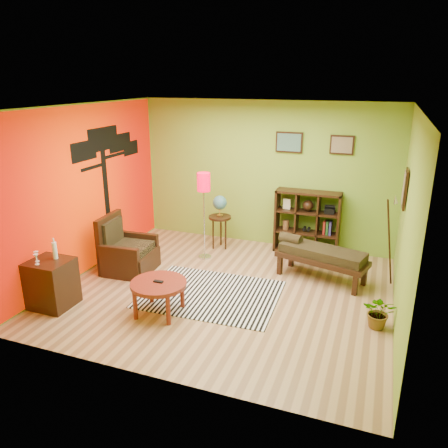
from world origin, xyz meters
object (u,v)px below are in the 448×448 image
(globe_table, at_px, (220,209))
(cube_shelf, at_px, (308,222))
(coffee_table, at_px, (159,286))
(armchair, at_px, (126,254))
(side_cabinet, at_px, (51,283))
(potted_plant, at_px, (379,315))
(bench, at_px, (320,254))
(floor_lamp, at_px, (204,190))

(globe_table, distance_m, cube_shelf, 1.68)
(coffee_table, xyz_separation_m, armchair, (-1.23, 1.11, -0.12))
(side_cabinet, distance_m, potted_plant, 4.62)
(cube_shelf, relative_size, potted_plant, 2.57)
(bench, bearing_deg, potted_plant, -51.27)
(coffee_table, bearing_deg, globe_table, 91.93)
(armchair, bearing_deg, potted_plant, -5.91)
(globe_table, xyz_separation_m, cube_shelf, (1.63, 0.36, -0.20))
(cube_shelf, height_order, potted_plant, cube_shelf)
(floor_lamp, xyz_separation_m, bench, (2.12, -0.18, -0.86))
(bench, height_order, potted_plant, bench)
(coffee_table, xyz_separation_m, floor_lamp, (-0.18, 2.08, 0.88))
(side_cabinet, height_order, globe_table, globe_table)
(side_cabinet, bearing_deg, potted_plant, 12.75)
(floor_lamp, bearing_deg, cube_shelf, 28.07)
(floor_lamp, xyz_separation_m, potted_plant, (3.11, -1.41, -1.12))
(coffee_table, relative_size, side_cabinet, 0.77)
(armchair, relative_size, cube_shelf, 0.81)
(coffee_table, distance_m, bench, 2.72)
(coffee_table, xyz_separation_m, potted_plant, (2.93, 0.67, -0.23))
(floor_lamp, distance_m, bench, 2.30)
(potted_plant, bearing_deg, floor_lamp, 155.60)
(cube_shelf, bearing_deg, coffee_table, -117.20)
(coffee_table, height_order, floor_lamp, floor_lamp)
(floor_lamp, bearing_deg, coffee_table, -85.11)
(armchair, relative_size, bench, 0.63)
(coffee_table, relative_size, bench, 0.50)
(side_cabinet, relative_size, floor_lamp, 0.64)
(armchair, xyz_separation_m, globe_table, (1.14, 1.54, 0.51))
(bench, bearing_deg, coffee_table, -135.57)
(coffee_table, bearing_deg, side_cabinet, -167.67)
(coffee_table, distance_m, globe_table, 2.67)
(cube_shelf, bearing_deg, side_cabinet, -132.95)
(side_cabinet, relative_size, bench, 0.66)
(armchair, bearing_deg, cube_shelf, 34.39)
(coffee_table, xyz_separation_m, cube_shelf, (1.54, 3.00, 0.18))
(cube_shelf, bearing_deg, floor_lamp, -151.93)
(floor_lamp, bearing_deg, side_cabinet, -119.85)
(coffee_table, bearing_deg, floor_lamp, 94.89)
(bench, bearing_deg, armchair, -165.85)
(coffee_table, distance_m, armchair, 1.66)
(armchair, height_order, potted_plant, armchair)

